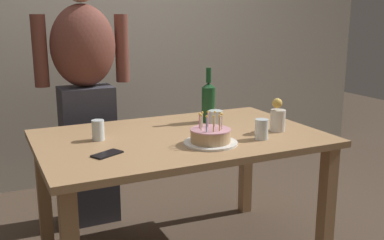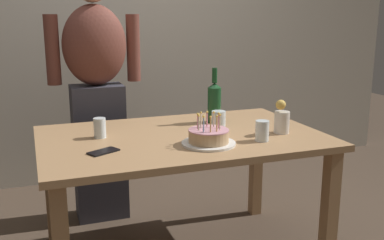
# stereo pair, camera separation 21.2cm
# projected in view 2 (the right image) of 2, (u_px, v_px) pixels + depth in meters

# --- Properties ---
(back_wall) EXTENTS (5.20, 0.10, 2.60)m
(back_wall) POSITION_uv_depth(u_px,v_px,m) (121.00, 23.00, 3.72)
(back_wall) COLOR beige
(back_wall) RESTS_ON ground_plane
(dining_table) EXTENTS (1.50, 0.96, 0.74)m
(dining_table) POSITION_uv_depth(u_px,v_px,m) (182.00, 152.00, 2.46)
(dining_table) COLOR #A37A51
(dining_table) RESTS_ON ground_plane
(birthday_cake) EXTENTS (0.27, 0.27, 0.16)m
(birthday_cake) POSITION_uv_depth(u_px,v_px,m) (209.00, 137.00, 2.25)
(birthday_cake) COLOR white
(birthday_cake) RESTS_ON dining_table
(water_glass_near) EXTENTS (0.08, 0.08, 0.11)m
(water_glass_near) POSITION_uv_depth(u_px,v_px,m) (219.00, 121.00, 2.52)
(water_glass_near) COLOR silver
(water_glass_near) RESTS_ON dining_table
(water_glass_far) EXTENTS (0.06, 0.06, 0.11)m
(water_glass_far) POSITION_uv_depth(u_px,v_px,m) (100.00, 128.00, 2.37)
(water_glass_far) COLOR silver
(water_glass_far) RESTS_ON dining_table
(water_glass_side) EXTENTS (0.07, 0.07, 0.11)m
(water_glass_side) POSITION_uv_depth(u_px,v_px,m) (262.00, 131.00, 2.31)
(water_glass_side) COLOR silver
(water_glass_side) RESTS_ON dining_table
(wine_bottle) EXTENTS (0.08, 0.08, 0.33)m
(wine_bottle) POSITION_uv_depth(u_px,v_px,m) (214.00, 101.00, 2.69)
(wine_bottle) COLOR #194723
(wine_bottle) RESTS_ON dining_table
(cell_phone) EXTENTS (0.16, 0.13, 0.01)m
(cell_phone) POSITION_uv_depth(u_px,v_px,m) (103.00, 152.00, 2.13)
(cell_phone) COLOR black
(cell_phone) RESTS_ON dining_table
(flower_vase) EXTENTS (0.09, 0.09, 0.19)m
(flower_vase) POSITION_uv_depth(u_px,v_px,m) (282.00, 118.00, 2.45)
(flower_vase) COLOR silver
(flower_vase) RESTS_ON dining_table
(person_man_bearded) EXTENTS (0.61, 0.27, 1.66)m
(person_man_bearded) POSITION_uv_depth(u_px,v_px,m) (97.00, 92.00, 2.97)
(person_man_bearded) COLOR #33333D
(person_man_bearded) RESTS_ON ground_plane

